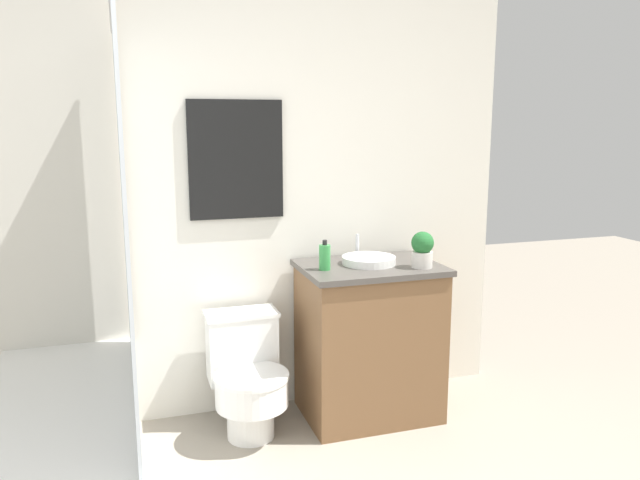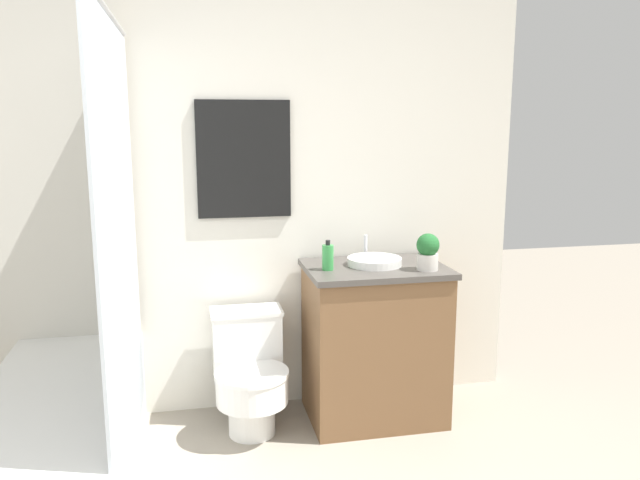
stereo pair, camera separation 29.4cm
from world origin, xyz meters
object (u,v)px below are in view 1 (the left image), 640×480
Objects in this scene: sink at (369,260)px; soap_bottle at (325,257)px; toilet at (247,375)px; potted_plant at (422,249)px.

soap_bottle is at bearing -167.95° from sink.
sink is 0.27m from soap_bottle.
sink is at bearing 1.22° from toilet.
sink is 2.09× the size of soap_bottle.
toilet is at bearing 170.67° from potted_plant.
sink is 1.70× the size of potted_plant.
sink is 0.29m from potted_plant.
soap_bottle is (0.40, -0.04, 0.59)m from toilet.
potted_plant is (0.23, -0.16, 0.07)m from sink.
soap_bottle reaches higher than toilet.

